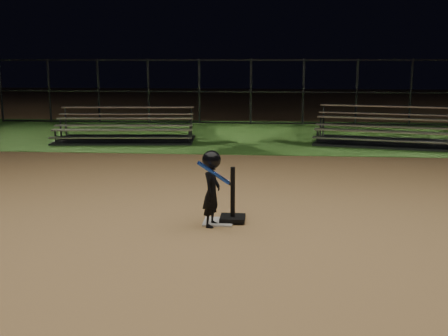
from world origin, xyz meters
TOP-DOWN VIEW (x-y plane):
  - ground at (0.00, 0.00)m, footprint 80.00×80.00m
  - grass_strip at (0.00, 10.00)m, footprint 60.00×8.00m
  - home_plate at (0.00, 0.00)m, footprint 0.45×0.45m
  - batting_tee at (0.21, 0.07)m, footprint 0.38×0.38m
  - child_batter at (-0.08, -0.18)m, footprint 0.47×0.55m
  - bleacher_left at (-3.65, 8.19)m, footprint 4.31×2.39m
  - bleacher_right at (4.38, 8.20)m, footprint 4.83×3.11m
  - backstop_fence at (0.00, 13.00)m, footprint 20.08×0.08m

SIDE VIEW (x-z plane):
  - ground at x=0.00m, z-range 0.00..0.00m
  - grass_strip at x=0.00m, z-range 0.00..0.01m
  - home_plate at x=0.00m, z-range 0.00..0.02m
  - batting_tee at x=0.21m, z-range -0.23..0.59m
  - bleacher_left at x=-3.65m, z-range -0.30..0.72m
  - bleacher_right at x=4.38m, z-range -0.32..0.77m
  - child_batter at x=-0.08m, z-range 0.04..1.18m
  - backstop_fence at x=0.00m, z-range 0.00..2.50m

